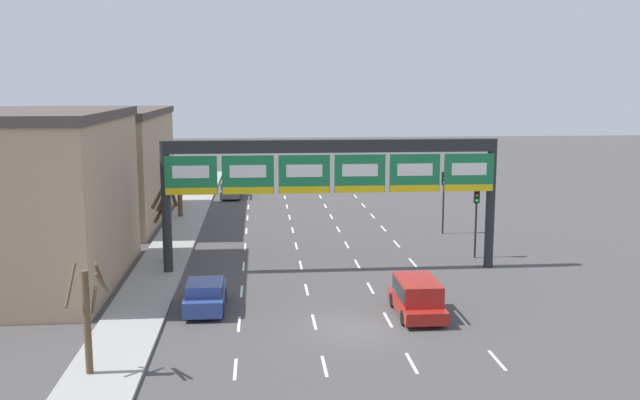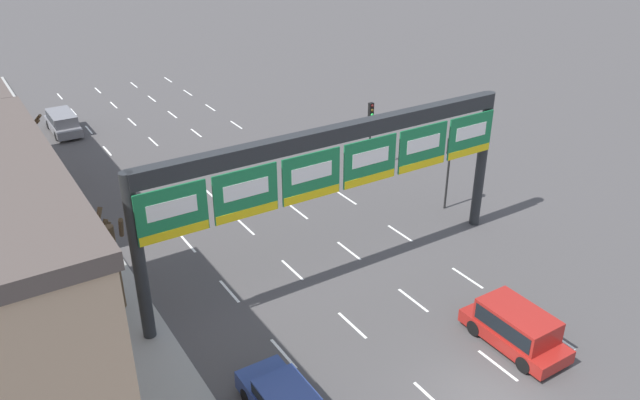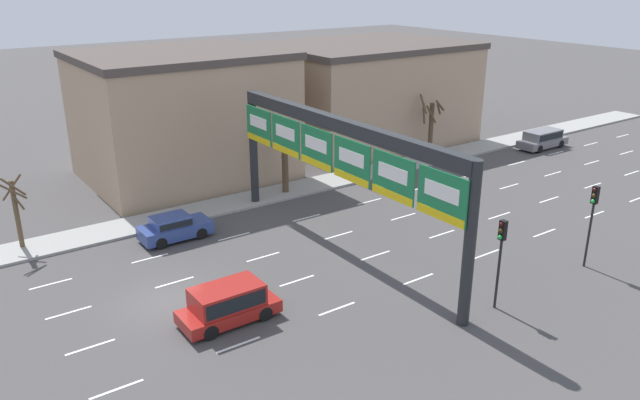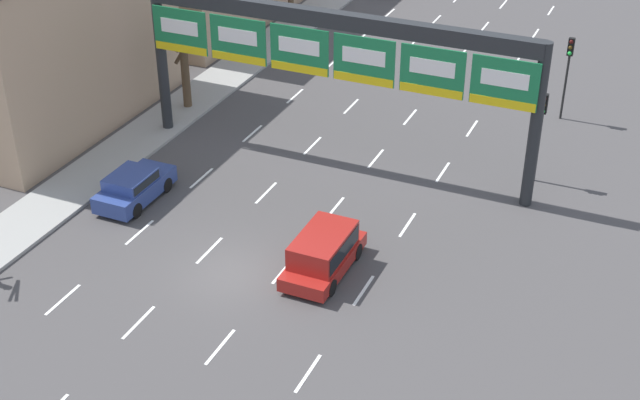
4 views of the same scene
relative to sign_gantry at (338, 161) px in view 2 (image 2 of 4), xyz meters
The scene contains 9 objects.
ground_plane 11.25m from the sign_gantry, 90.00° to the right, with size 220.00×220.00×0.00m, color #474444.
lane_dashes 6.95m from the sign_gantry, 90.00° to the left, with size 10.02×67.00×0.01m.
sign_gantry is the anchor object (origin of this frame).
suv_grey 27.98m from the sign_gantry, 103.92° to the left, with size 1.82×4.82×1.55m.
suv_red 9.94m from the sign_gantry, 69.27° to the right, with size 1.93×4.32×1.68m.
traffic_light_near_gantry 9.62m from the sign_gantry, 14.16° to the left, with size 0.30×0.35×4.25m.
traffic_light_mid_block 13.10m from the sign_gantry, 46.70° to the left, with size 0.30×0.35×4.36m.
tree_bare_closest 10.39m from the sign_gantry, 163.98° to the left, with size 1.56×1.54×4.57m.
tree_bare_third 19.90m from the sign_gantry, 121.08° to the left, with size 2.02×2.01×4.92m.
Camera 2 is at (-14.00, -10.96, 16.37)m, focal length 35.00 mm.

